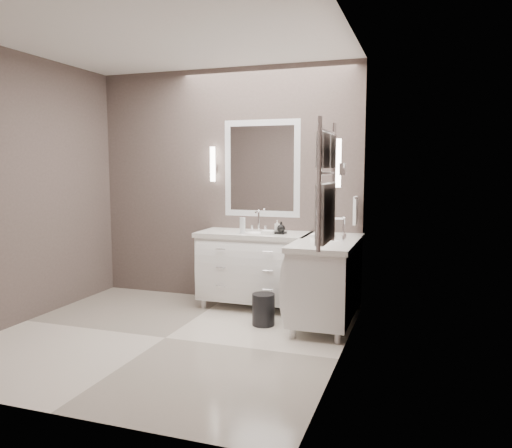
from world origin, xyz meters
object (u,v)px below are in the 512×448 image
(vanity_right, at_px, (327,276))
(vanity_back, at_px, (254,265))
(waste_bin, at_px, (263,309))
(towel_ladder, at_px, (326,192))

(vanity_right, bearing_deg, vanity_back, 159.62)
(vanity_back, xyz_separation_m, vanity_right, (0.88, -0.33, 0.00))
(vanity_right, distance_m, waste_bin, 0.71)
(towel_ladder, bearing_deg, vanity_right, 99.84)
(vanity_back, distance_m, vanity_right, 0.93)
(towel_ladder, xyz_separation_m, waste_bin, (-0.81, 1.05, -1.23))
(vanity_back, xyz_separation_m, waste_bin, (0.29, -0.58, -0.33))
(vanity_right, height_order, waste_bin, vanity_right)
(vanity_back, xyz_separation_m, towel_ladder, (1.10, -1.63, 0.91))
(vanity_back, distance_m, waste_bin, 0.72)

